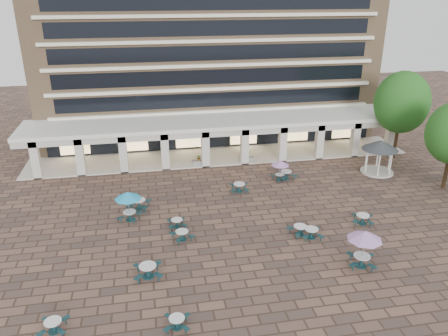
{
  "coord_description": "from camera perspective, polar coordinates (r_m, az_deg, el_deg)",
  "views": [
    {
      "loc": [
        -8.14,
        -30.3,
        17.57
      ],
      "look_at": [
        -1.88,
        3.0,
        3.57
      ],
      "focal_mm": 35.0,
      "sensor_mm": 36.0,
      "label": 1
    }
  ],
  "objects": [
    {
      "name": "ground",
      "position": [
        35.96,
        3.86,
        -6.86
      ],
      "size": [
        120.0,
        120.0,
        0.0
      ],
      "primitive_type": "plane",
      "color": "brown",
      "rests_on": "ground"
    },
    {
      "name": "apartment_building",
      "position": [
        56.58,
        -2.44,
        17.39
      ],
      "size": [
        40.0,
        15.5,
        25.2
      ],
      "color": "#9D7B58",
      "rests_on": "ground"
    },
    {
      "name": "retail_arcade",
      "position": [
        48.09,
        -0.39,
        4.81
      ],
      "size": [
        42.0,
        6.6,
        4.4
      ],
      "color": "white",
      "rests_on": "ground"
    },
    {
      "name": "picnic_table_0",
      "position": [
        27.15,
        -21.4,
        -18.58
      ],
      "size": [
        1.68,
        1.68,
        0.72
      ],
      "rotation": [
        0.0,
        0.0,
        -0.07
      ],
      "color": "#163B42",
      "rests_on": "ground"
    },
    {
      "name": "picnic_table_1",
      "position": [
        25.85,
        -6.18,
        -19.33
      ],
      "size": [
        1.66,
        1.66,
        0.68
      ],
      "rotation": [
        0.0,
        0.0,
        -0.13
      ],
      "color": "#163B42",
      "rests_on": "ground"
    },
    {
      "name": "picnic_table_2",
      "position": [
        34.25,
        9.92,
        -7.91
      ],
      "size": [
        1.96,
        1.96,
        0.76
      ],
      "rotation": [
        0.0,
        0.0,
        0.24
      ],
      "color": "#163B42",
      "rests_on": "ground"
    },
    {
      "name": "picnic_table_3",
      "position": [
        34.02,
        11.34,
        -8.23
      ],
      "size": [
        1.85,
        1.85,
        0.77
      ],
      "rotation": [
        0.0,
        0.0,
        -0.09
      ],
      "color": "#163B42",
      "rests_on": "ground"
    },
    {
      "name": "picnic_table_4",
      "position": [
        35.77,
        -12.43,
        -3.65
      ],
      "size": [
        2.19,
        2.19,
        2.53
      ],
      "rotation": [
        0.0,
        0.0,
        -0.39
      ],
      "color": "#163B42",
      "rests_on": "ground"
    },
    {
      "name": "picnic_table_5",
      "position": [
        29.7,
        -9.92,
        -12.99
      ],
      "size": [
        1.96,
        1.96,
        0.86
      ],
      "rotation": [
        0.0,
        0.0,
        0.02
      ],
      "color": "#163B42",
      "rests_on": "ground"
    },
    {
      "name": "picnic_table_6",
      "position": [
        30.72,
        17.92,
        -8.55
      ],
      "size": [
        2.36,
        2.36,
        2.72
      ],
      "rotation": [
        0.0,
        0.0,
        -0.33
      ],
      "color": "#163B42",
      "rests_on": "ground"
    },
    {
      "name": "picnic_table_7",
      "position": [
        36.95,
        17.65,
        -6.29
      ],
      "size": [
        2.11,
        2.11,
        0.77
      ],
      "rotation": [
        0.0,
        0.0,
        -0.4
      ],
      "color": "#163B42",
      "rests_on": "ground"
    },
    {
      "name": "picnic_table_8",
      "position": [
        34.97,
        -6.17,
        -7.09
      ],
      "size": [
        1.59,
        1.59,
        0.68
      ],
      "rotation": [
        0.0,
        0.0,
        0.06
      ],
      "color": "#163B42",
      "rests_on": "ground"
    },
    {
      "name": "picnic_table_9",
      "position": [
        33.3,
        -5.5,
        -8.64
      ],
      "size": [
        1.95,
        1.95,
        0.73
      ],
      "rotation": [
        0.0,
        0.0,
        0.34
      ],
      "color": "#163B42",
      "rests_on": "ground"
    },
    {
      "name": "picnic_table_10",
      "position": [
        43.7,
        8.12,
        -0.8
      ],
      "size": [
        2.06,
        2.06,
        0.81
      ],
      "rotation": [
        0.0,
        0.0,
        0.19
      ],
      "color": "#163B42",
      "rests_on": "ground"
    },
    {
      "name": "picnic_table_11",
      "position": [
        42.77,
        7.35,
        0.56
      ],
      "size": [
        1.79,
        1.79,
        2.07
      ],
      "rotation": [
        0.0,
        0.0,
        0.25
      ],
      "color": "#163B42",
      "rests_on": "ground"
    },
    {
      "name": "picnic_table_12",
      "position": [
        38.19,
        -11.04,
        -4.54
      ],
      "size": [
        2.22,
        2.22,
        0.85
      ],
      "rotation": [
        0.0,
        0.0,
        -0.26
      ],
      "color": "#163B42",
      "rests_on": "ground"
    },
    {
      "name": "picnic_table_13",
      "position": [
        40.58,
        2.01,
        -2.47
      ],
      "size": [
        1.96,
        1.96,
        0.8
      ],
      "rotation": [
        0.0,
        0.0,
        -0.12
      ],
      "color": "#163B42",
      "rests_on": "ground"
    },
    {
      "name": "gazebo",
      "position": [
        46.76,
        19.7,
        2.4
      ],
      "size": [
        3.68,
        3.68,
        3.42
      ],
      "rotation": [
        0.0,
        0.0,
        0.07
      ],
      "color": "beige",
      "rests_on": "ground"
    },
    {
      "name": "tree_east_c",
      "position": [
        50.62,
        22.22,
        7.93
      ],
      "size": [
        5.79,
        5.79,
        9.64
      ],
      "color": "#3A2917",
      "rests_on": "ground"
    },
    {
      "name": "planter_left",
      "position": [
        46.79,
        -3.26,
        0.92
      ],
      "size": [
        1.5,
        0.6,
        1.16
      ],
      "color": "gray",
      "rests_on": "ground"
    },
    {
      "name": "planter_right",
      "position": [
        47.64,
        3.01,
        1.48
      ],
      "size": [
        1.5,
        0.8,
        1.31
      ],
      "color": "gray",
      "rests_on": "ground"
    }
  ]
}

